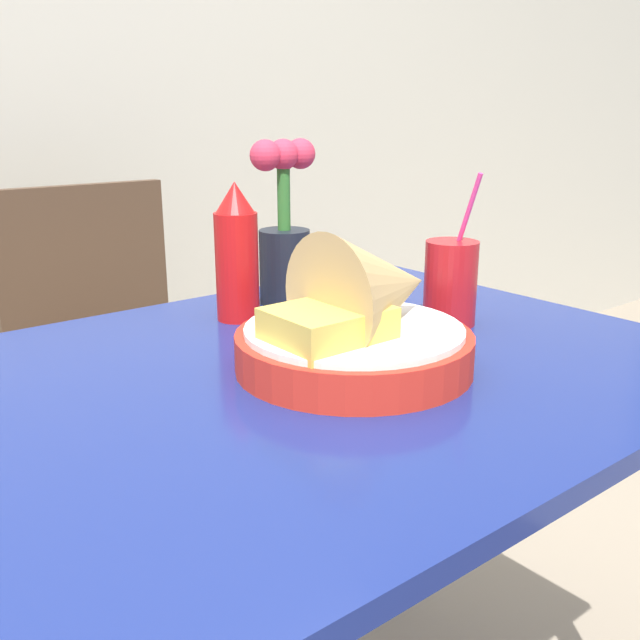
% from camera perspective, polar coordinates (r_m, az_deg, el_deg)
% --- Properties ---
extents(dining_table, '(1.04, 0.76, 0.73)m').
position_cam_1_polar(dining_table, '(0.93, -1.85, -10.29)').
color(dining_table, navy).
rests_on(dining_table, ground_plane).
extents(chair_far_window, '(0.40, 0.40, 0.88)m').
position_cam_1_polar(chair_far_window, '(1.70, -16.75, -1.82)').
color(chair_far_window, '#473323').
rests_on(chair_far_window, ground_plane).
extents(food_basket, '(0.29, 0.29, 0.18)m').
position_cam_1_polar(food_basket, '(0.87, 3.43, -0.04)').
color(food_basket, red).
rests_on(food_basket, dining_table).
extents(ketchup_bottle, '(0.06, 0.06, 0.21)m').
position_cam_1_polar(ketchup_bottle, '(1.07, -6.68, 5.25)').
color(ketchup_bottle, red).
rests_on(ketchup_bottle, dining_table).
extents(drink_cup, '(0.08, 0.08, 0.22)m').
position_cam_1_polar(drink_cup, '(1.07, 10.39, 2.75)').
color(drink_cup, red).
rests_on(drink_cup, dining_table).
extents(flower_vase, '(0.12, 0.08, 0.26)m').
position_cam_1_polar(flower_vase, '(1.16, -2.88, 6.92)').
color(flower_vase, black).
rests_on(flower_vase, dining_table).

